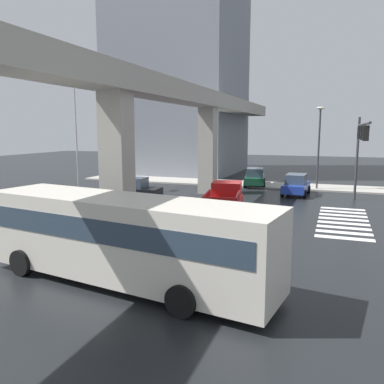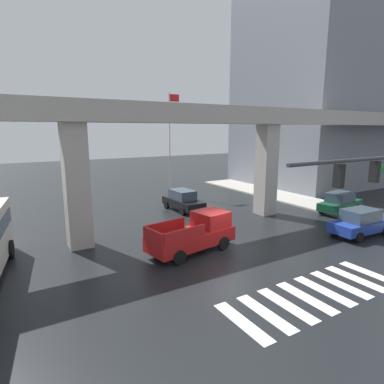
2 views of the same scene
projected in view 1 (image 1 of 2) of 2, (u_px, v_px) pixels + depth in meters
ground_plane at (245, 214)px, 24.75m from camera, size 120.00×120.00×0.00m
crosswalk_stripes at (343, 221)px, 22.76m from camera, size 8.25×2.80×0.01m
elevated_overpass at (174, 102)px, 25.30m from camera, size 57.33×1.98×8.30m
office_building at (180, 2)px, 46.95m from camera, size 14.43×14.19×41.00m
sidewalk_east at (255, 184)px, 37.69m from camera, size 4.00×36.00×0.15m
pickup_truck at (225, 203)px, 23.27m from camera, size 5.35×2.73×2.08m
city_bus at (124, 235)px, 13.35m from camera, size 4.07×11.05×2.99m
sedan_dark_green at (255, 177)px, 36.98m from camera, size 4.54×2.50×1.72m
sedan_blue at (296, 185)px, 31.93m from camera, size 4.37×2.10×1.72m
sedan_black at (132, 189)px, 29.65m from camera, size 2.10×4.37×1.72m
traffic_signal_mast at (361, 139)px, 25.60m from camera, size 10.89×0.32×6.20m
street_lamp_near_corner at (319, 138)px, 33.92m from camera, size 0.44×0.70×7.24m
fire_hydrant at (262, 183)px, 35.81m from camera, size 0.24×0.24×0.85m
flagpole at (76, 122)px, 32.99m from camera, size 1.16×0.12×10.28m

